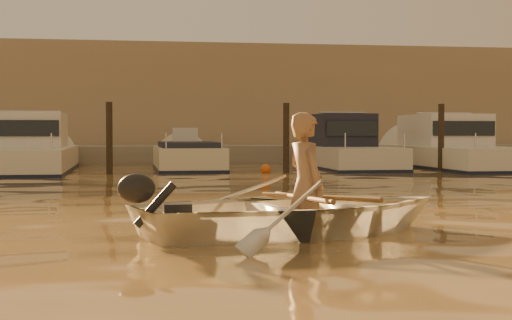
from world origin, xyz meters
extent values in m
plane|color=olive|center=(0.00, 0.00, 0.00)|extent=(160.00, 160.00, 0.00)
imported|color=silver|center=(2.23, 0.64, 0.27)|extent=(4.39, 3.62, 0.79)
imported|color=#946B4A|center=(2.33, 0.66, 0.56)|extent=(0.56, 0.71, 1.71)
cylinder|color=olive|center=(2.47, 0.70, 0.42)|extent=(1.01, 1.90, 0.13)
cylinder|color=brown|center=(2.28, 0.65, 0.42)|extent=(0.25, 2.10, 0.13)
cylinder|color=#2D2319|center=(-0.20, 13.80, 0.90)|extent=(0.18, 0.18, 2.20)
cylinder|color=#2D2319|center=(4.80, 13.80, 0.90)|extent=(0.18, 0.18, 2.20)
cylinder|color=#2D2319|center=(9.50, 13.80, 0.90)|extent=(0.18, 0.18, 2.20)
sphere|color=silver|center=(-2.50, 13.06, 0.10)|extent=(0.30, 0.30, 0.30)
sphere|color=#D55919|center=(4.19, 13.75, 0.10)|extent=(0.30, 0.30, 0.30)
sphere|color=white|center=(6.90, 13.17, 0.10)|extent=(0.30, 0.30, 0.30)
cube|color=gray|center=(0.00, 21.50, 0.15)|extent=(52.00, 4.00, 1.00)
cube|color=#9E8466|center=(0.00, 27.00, 2.40)|extent=(46.00, 7.00, 4.80)
camera|label=1|loc=(0.25, -8.25, 1.20)|focal=55.00mm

